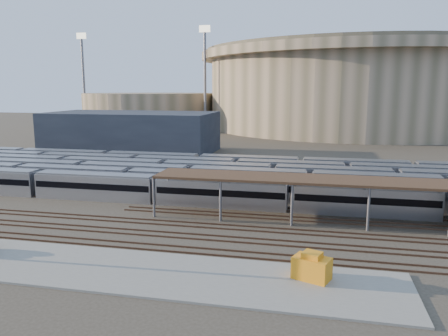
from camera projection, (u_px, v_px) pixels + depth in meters
ground at (213, 224)px, 52.12m from camera, size 420.00×420.00×0.00m
apron at (119, 270)px, 38.74m from camera, size 50.00×9.00×0.20m
subway_trains at (237, 178)px, 69.72m from camera, size 130.47×23.90×3.60m
inspection_shed at (406, 185)px, 50.43m from camera, size 60.30×6.00×5.30m
empty_tracks at (202, 237)px, 47.30m from camera, size 170.00×9.62×0.18m
stadium at (354, 87)px, 178.41m from camera, size 124.00×124.00×32.50m
secondary_arena at (150, 110)px, 188.43m from camera, size 56.00×56.00×14.00m
service_building at (132, 132)px, 111.45m from camera, size 42.00×20.00×10.00m
floodlight_0 at (205, 76)px, 160.43m from camera, size 4.00×1.00×38.40m
floodlight_1 at (84, 77)px, 181.64m from camera, size 4.00×1.00×38.40m
floodlight_3 at (274, 78)px, 204.26m from camera, size 4.00×1.00×38.40m
yellow_equipment at (312, 268)px, 36.51m from camera, size 3.46×2.81×1.87m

